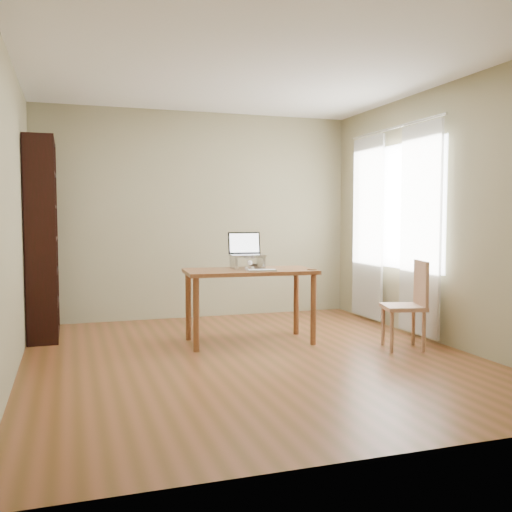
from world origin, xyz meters
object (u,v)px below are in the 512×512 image
(laptop, at_px, (246,250))
(cat, at_px, (247,262))
(keyboard, at_px, (262,270))
(chair, at_px, (409,301))
(bookshelf, at_px, (43,239))
(desk, at_px, (250,280))

(laptop, height_order, cat, laptop)
(keyboard, distance_m, cat, 0.34)
(chair, bearing_deg, bookshelf, 169.65)
(bookshelf, distance_m, laptop, 2.15)
(bookshelf, bearing_deg, cat, -21.85)
(bookshelf, xyz_separation_m, desk, (2.01, -0.92, -0.41))
(keyboard, relative_size, chair, 0.35)
(bookshelf, relative_size, laptop, 5.89)
(bookshelf, height_order, laptop, bookshelf)
(desk, height_order, laptop, laptop)
(bookshelf, distance_m, keyboard, 2.37)
(desk, bearing_deg, bookshelf, 158.81)
(keyboard, relative_size, cat, 0.62)
(bookshelf, height_order, chair, bookshelf)
(desk, height_order, keyboard, keyboard)
(keyboard, bearing_deg, chair, -8.34)
(laptop, bearing_deg, bookshelf, 162.22)
(laptop, relative_size, keyboard, 1.17)
(desk, relative_size, keyboard, 4.39)
(keyboard, xyz_separation_m, chair, (1.34, -0.51, -0.30))
(bookshelf, xyz_separation_m, chair, (3.41, -1.65, -0.59))
(desk, bearing_deg, laptop, 93.44)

